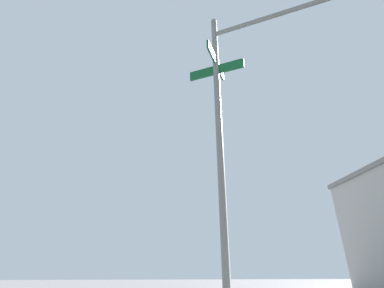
% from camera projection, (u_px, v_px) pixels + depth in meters
% --- Properties ---
extents(traffic_signal_near, '(2.10, 3.52, 6.45)m').
position_uv_depth(traffic_signal_near, '(294.00, 72.00, 4.60)').
color(traffic_signal_near, slate).
rests_on(traffic_signal_near, ground_plane).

